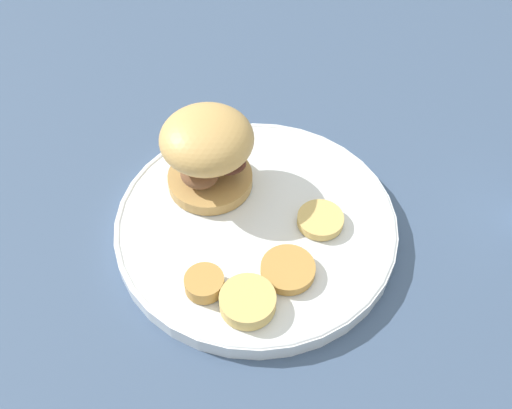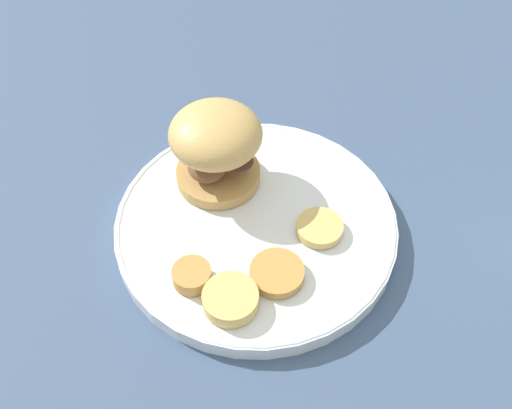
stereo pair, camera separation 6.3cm
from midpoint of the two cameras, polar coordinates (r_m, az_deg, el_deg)
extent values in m
plane|color=#3D5170|center=(0.66, 2.70, -2.72)|extent=(4.00, 4.00, 0.00)
cylinder|color=white|center=(0.65, 2.73, -2.20)|extent=(0.31, 0.31, 0.02)
torus|color=white|center=(0.65, 2.76, -1.74)|extent=(0.30, 0.30, 0.01)
cylinder|color=tan|center=(0.68, -0.98, 2.76)|extent=(0.10, 0.10, 0.01)
ellipsoid|color=brown|center=(0.67, 0.52, 4.87)|extent=(0.03, 0.04, 0.02)
ellipsoid|color=#4C281E|center=(0.65, 0.60, 4.10)|extent=(0.04, 0.05, 0.01)
ellipsoid|color=brown|center=(0.66, -2.02, 3.39)|extent=(0.06, 0.06, 0.02)
ellipsoid|color=brown|center=(0.67, 0.23, 4.62)|extent=(0.04, 0.04, 0.02)
ellipsoid|color=tan|center=(0.63, -1.06, 6.58)|extent=(0.10, 0.10, 0.05)
cylinder|color=#BC8942|center=(0.60, 5.01, -6.71)|extent=(0.06, 0.06, 0.01)
cylinder|color=#DBB766|center=(0.64, 8.88, -2.38)|extent=(0.05, 0.05, 0.01)
cylinder|color=#BC8942|center=(0.59, -3.12, -6.96)|extent=(0.04, 0.04, 0.02)
cylinder|color=#DBB766|center=(0.58, 0.67, -9.21)|extent=(0.05, 0.05, 0.02)
camera|label=1|loc=(0.03, -87.13, 3.48)|focal=42.00mm
camera|label=2|loc=(0.03, 92.87, -3.48)|focal=42.00mm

